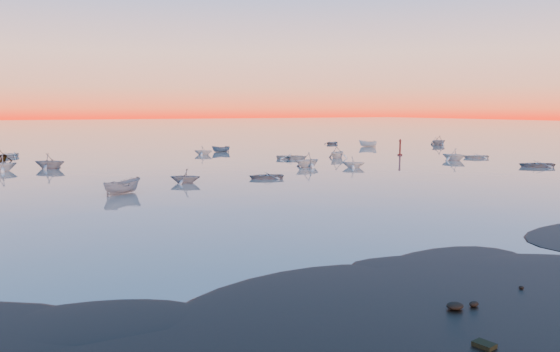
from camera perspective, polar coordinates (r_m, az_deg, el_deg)
ground at (r=124.26m, az=-14.46°, el=3.22°), size 600.00×600.00×0.00m
mud_lobes at (r=33.97m, az=25.11°, el=-6.88°), size 140.00×6.00×0.07m
moored_fleet at (r=79.09m, az=-7.19°, el=1.33°), size 124.00×58.00×1.20m
boat_near_center at (r=52.38m, az=-16.14°, el=-1.80°), size 3.26×4.31×1.38m
boat_near_right at (r=87.32m, az=17.70°, el=1.58°), size 4.29×2.92×1.38m
channel_marker at (r=94.29m, az=12.43°, el=2.83°), size 0.82×0.82×2.93m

